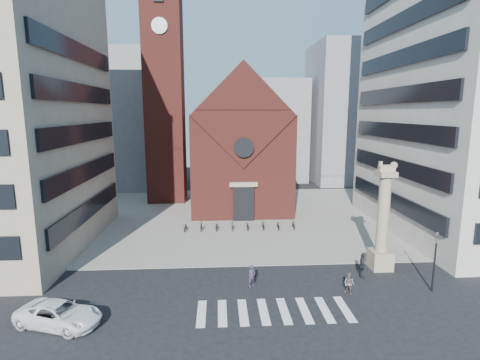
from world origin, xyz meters
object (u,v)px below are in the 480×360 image
object	(u,v)px
lion_column	(383,227)
pedestrian_2	(362,266)
white_car	(59,314)
traffic_light	(435,260)
scooter_0	(185,227)
pedestrian_0	(252,276)
pedestrian_1	(349,284)

from	to	relation	value
lion_column	pedestrian_2	bearing A→B (deg)	-142.80
white_car	traffic_light	bearing A→B (deg)	-65.51
scooter_0	lion_column	bearing A→B (deg)	-30.25
white_car	pedestrian_0	xyz separation A→B (m)	(11.74, 4.31, 0.11)
lion_column	pedestrian_1	world-z (taller)	lion_column
pedestrian_1	pedestrian_2	xyz separation A→B (m)	(1.86, 2.47, 0.19)
pedestrian_0	white_car	bearing A→B (deg)	171.24
lion_column	pedestrian_1	distance (m)	6.31
lion_column	pedestrian_2	xyz separation A→B (m)	(-2.13, -1.61, -2.50)
pedestrian_0	scooter_0	distance (m)	14.23
traffic_light	pedestrian_1	bearing A→B (deg)	-179.16
lion_column	white_car	distance (m)	23.46
lion_column	pedestrian_2	size ratio (longest dim) A/B	4.52
traffic_light	pedestrian_1	size ratio (longest dim) A/B	2.78
lion_column	scooter_0	xyz separation A→B (m)	(-16.36, 10.47, -2.98)
traffic_light	white_car	xyz separation A→B (m)	(-24.27, -2.82, -1.59)
traffic_light	pedestrian_1	world-z (taller)	traffic_light
traffic_light	white_car	bearing A→B (deg)	-173.38
scooter_0	traffic_light	bearing A→B (deg)	-35.89
traffic_light	pedestrian_2	distance (m)	4.94
white_car	pedestrian_2	xyz separation A→B (m)	(20.15, 5.20, 0.26)
lion_column	traffic_light	xyz separation A→B (m)	(1.99, -4.00, -1.17)
scooter_0	pedestrian_0	bearing A→B (deg)	-63.47
lion_column	traffic_light	bearing A→B (deg)	-63.54
traffic_light	pedestrian_2	world-z (taller)	traffic_light
white_car	pedestrian_2	distance (m)	20.81
pedestrian_0	traffic_light	bearing A→B (deg)	-35.69
lion_column	scooter_0	distance (m)	19.65
lion_column	white_car	bearing A→B (deg)	-162.98
pedestrian_2	pedestrian_1	bearing A→B (deg)	156.66
pedestrian_0	pedestrian_1	xyz separation A→B (m)	(6.55, -1.58, -0.03)
traffic_light	pedestrian_0	size ratio (longest dim) A/B	2.68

